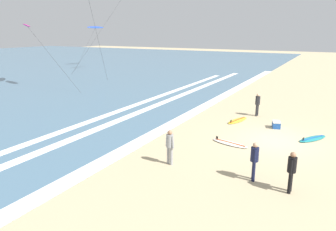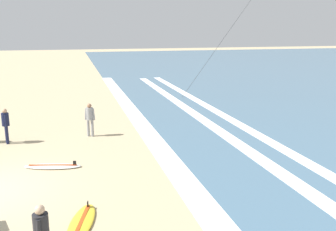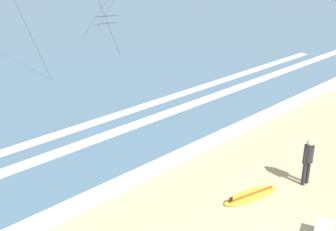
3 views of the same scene
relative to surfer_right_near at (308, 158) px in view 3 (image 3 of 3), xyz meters
name	(u,v)px [view 3 (image 3 of 3)]	position (x,y,z in m)	size (l,w,h in m)	color
wave_foam_shoreline	(155,168)	(-2.78, 4.29, -0.94)	(57.30, 0.94, 0.01)	white
wave_foam_mid_break	(65,150)	(-4.28, 7.83, -0.94)	(51.37, 0.67, 0.01)	white
wave_foam_outer_break	(1,153)	(-6.14, 9.37, -0.94)	(48.38, 0.63, 0.01)	white
surfer_right_near	(308,158)	(0.00, 0.00, 0.00)	(0.52, 0.32, 1.60)	#232328
surfboard_right_spare	(251,195)	(-1.92, 0.81, -0.91)	(2.18, 1.11, 0.25)	yellow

